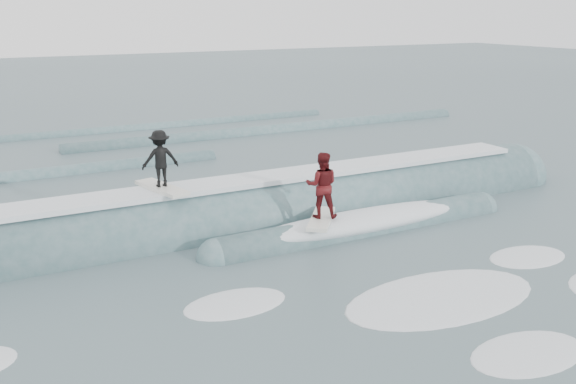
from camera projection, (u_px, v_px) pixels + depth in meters
name	position (u px, v px, depth m)	size (l,w,h in m)	color
ground	(377.00, 283.00, 14.89)	(160.00, 160.00, 0.00)	#384951
breaking_wave	(282.00, 219.00, 19.33)	(22.48, 4.09, 2.61)	#3C6065
surfer_black	(160.00, 162.00, 17.32)	(1.03, 2.07, 1.64)	silver
surfer_red	(322.00, 188.00, 17.36)	(1.67, 1.91, 1.92)	silver
whitewater	(458.00, 296.00, 14.24)	(15.84, 6.00, 0.10)	white
far_swells	(152.00, 146.00, 29.82)	(38.39, 8.65, 0.80)	#3C6065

